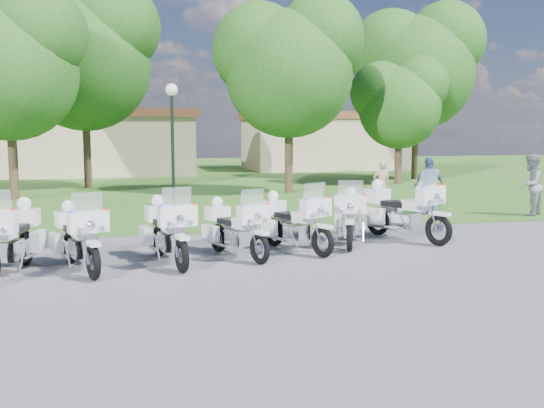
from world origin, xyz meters
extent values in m
plane|color=#5D5D62|center=(0.00, 0.00, 0.00)|extent=(100.00, 100.00, 0.00)
cube|color=#2E611E|center=(0.00, 27.00, 0.00)|extent=(100.00, 48.00, 0.01)
torus|color=black|center=(-5.04, 0.02, 0.34)|extent=(0.25, 0.71, 0.70)
sphere|color=red|center=(-4.97, -1.61, 1.29)|extent=(0.09, 0.09, 0.09)
cube|color=silver|center=(-5.18, -0.83, 0.47)|extent=(0.45, 0.63, 0.35)
cube|color=white|center=(-5.22, -1.08, 0.83)|extent=(0.42, 0.59, 0.23)
cube|color=black|center=(-5.13, -0.52, 0.81)|extent=(0.46, 0.70, 0.13)
cube|color=white|center=(-4.76, -0.18, 0.52)|extent=(0.27, 0.57, 0.38)
cube|color=white|center=(-5.37, -0.08, 0.52)|extent=(0.27, 0.57, 0.38)
cube|color=white|center=(-5.03, 0.05, 0.96)|extent=(0.56, 0.49, 0.33)
sphere|color=white|center=(-5.03, 0.05, 1.23)|extent=(0.27, 0.27, 0.27)
torus|color=black|center=(-3.66, -1.58, 0.32)|extent=(0.33, 0.66, 0.66)
torus|color=black|center=(-4.19, -0.01, 0.32)|extent=(0.33, 0.66, 0.66)
cube|color=white|center=(-3.65, -1.60, 0.67)|extent=(0.31, 0.46, 0.07)
cube|color=white|center=(-3.73, -1.37, 1.03)|extent=(0.74, 0.45, 0.39)
cube|color=silver|center=(-3.75, -1.32, 1.37)|extent=(0.56, 0.29, 0.37)
sphere|color=red|center=(-3.42, -1.33, 1.21)|extent=(0.09, 0.09, 0.09)
sphere|color=#1426E5|center=(-4.01, -1.53, 1.21)|extent=(0.09, 0.09, 0.09)
cube|color=silver|center=(-3.93, -0.78, 0.44)|extent=(0.49, 0.63, 0.33)
cube|color=white|center=(-3.86, -1.00, 0.78)|extent=(0.46, 0.58, 0.22)
cube|color=black|center=(-4.03, -0.50, 0.76)|extent=(0.51, 0.68, 0.12)
cube|color=white|center=(-3.87, -0.05, 0.49)|extent=(0.33, 0.54, 0.35)
cube|color=white|center=(-4.43, -0.24, 0.49)|extent=(0.33, 0.54, 0.35)
cube|color=white|center=(-4.20, 0.02, 0.90)|extent=(0.57, 0.52, 0.31)
sphere|color=white|center=(-4.20, 0.02, 1.16)|extent=(0.25, 0.25, 0.25)
torus|color=black|center=(-2.07, -1.38, 0.33)|extent=(0.26, 0.69, 0.67)
torus|color=black|center=(-2.41, 0.30, 0.33)|extent=(0.26, 0.69, 0.67)
cube|color=white|center=(-2.06, -1.40, 0.68)|extent=(0.27, 0.47, 0.07)
cube|color=white|center=(-2.12, -1.15, 1.06)|extent=(0.76, 0.38, 0.40)
cube|color=silver|center=(-2.13, -1.10, 1.41)|extent=(0.58, 0.23, 0.38)
sphere|color=red|center=(-1.79, -1.15, 1.25)|extent=(0.09, 0.09, 0.09)
sphere|color=#1426E5|center=(-2.42, -1.28, 1.25)|extent=(0.09, 0.09, 0.09)
cube|color=silver|center=(-2.25, -0.52, 0.45)|extent=(0.45, 0.62, 0.34)
cube|color=white|center=(-2.20, -0.76, 0.81)|extent=(0.42, 0.58, 0.22)
cube|color=black|center=(-2.31, -0.23, 0.79)|extent=(0.46, 0.68, 0.12)
cube|color=white|center=(-2.09, 0.21, 0.50)|extent=(0.28, 0.55, 0.36)
cube|color=white|center=(-2.68, 0.09, 0.50)|extent=(0.28, 0.55, 0.36)
cube|color=white|center=(-2.42, 0.32, 0.93)|extent=(0.55, 0.49, 0.32)
sphere|color=white|center=(-2.42, 0.32, 1.19)|extent=(0.26, 0.26, 0.26)
torus|color=black|center=(-0.48, -0.97, 0.31)|extent=(0.36, 0.63, 0.63)
torus|color=black|center=(-1.10, 0.51, 0.31)|extent=(0.36, 0.63, 0.63)
cube|color=white|center=(-0.47, -0.99, 0.64)|extent=(0.32, 0.45, 0.07)
cube|color=white|center=(-0.57, -0.77, 0.99)|extent=(0.71, 0.47, 0.38)
cube|color=silver|center=(-0.59, -0.72, 1.32)|extent=(0.53, 0.31, 0.35)
sphere|color=red|center=(-0.27, -0.71, 1.17)|extent=(0.08, 0.08, 0.08)
sphere|color=#1426E5|center=(-0.82, -0.94, 1.17)|extent=(0.08, 0.08, 0.08)
cube|color=silver|center=(-0.80, -0.21, 0.42)|extent=(0.50, 0.61, 0.32)
cube|color=white|center=(-0.71, -0.42, 0.75)|extent=(0.47, 0.57, 0.21)
cube|color=black|center=(-0.91, 0.05, 0.74)|extent=(0.52, 0.66, 0.11)
cube|color=white|center=(-0.79, 0.49, 0.47)|extent=(0.35, 0.52, 0.34)
cube|color=white|center=(-1.31, 0.27, 0.47)|extent=(0.35, 0.52, 0.34)
cube|color=white|center=(-1.11, 0.53, 0.87)|extent=(0.56, 0.52, 0.30)
sphere|color=white|center=(-1.11, 0.53, 1.11)|extent=(0.25, 0.25, 0.25)
torus|color=black|center=(0.95, -0.64, 0.33)|extent=(0.39, 0.66, 0.66)
torus|color=black|center=(0.26, 0.90, 0.33)|extent=(0.39, 0.66, 0.66)
cube|color=white|center=(0.96, -0.65, 0.67)|extent=(0.34, 0.47, 0.07)
cube|color=white|center=(0.86, -0.43, 1.04)|extent=(0.75, 0.51, 0.40)
cube|color=silver|center=(0.83, -0.37, 1.39)|extent=(0.55, 0.34, 0.37)
sphere|color=red|center=(1.17, -0.35, 1.23)|extent=(0.09, 0.09, 0.09)
sphere|color=#1426E5|center=(0.59, -0.61, 1.23)|extent=(0.09, 0.09, 0.09)
cube|color=silver|center=(0.60, 0.15, 0.45)|extent=(0.53, 0.64, 0.34)
cube|color=white|center=(0.69, -0.07, 0.79)|extent=(0.50, 0.60, 0.22)
cube|color=black|center=(0.47, 0.42, 0.77)|extent=(0.56, 0.70, 0.12)
cube|color=white|center=(0.59, 0.88, 0.49)|extent=(0.37, 0.54, 0.36)
cube|color=white|center=(0.05, 0.64, 0.49)|extent=(0.37, 0.54, 0.36)
cube|color=white|center=(0.25, 0.93, 0.91)|extent=(0.60, 0.56, 0.32)
sphere|color=white|center=(0.25, 0.93, 1.17)|extent=(0.26, 0.26, 0.26)
torus|color=black|center=(1.73, -0.18, 0.33)|extent=(0.36, 0.66, 0.66)
torus|color=black|center=(2.34, 1.38, 0.33)|extent=(0.36, 0.66, 0.66)
cube|color=white|center=(1.72, -0.20, 0.67)|extent=(0.32, 0.47, 0.07)
cube|color=white|center=(1.81, 0.03, 1.04)|extent=(0.75, 0.48, 0.40)
cube|color=silver|center=(1.83, 0.08, 1.39)|extent=(0.56, 0.31, 0.37)
sphere|color=red|center=(2.09, -0.14, 1.23)|extent=(0.09, 0.09, 0.09)
sphere|color=#1426E5|center=(1.50, 0.09, 1.23)|extent=(0.09, 0.09, 0.09)
cube|color=silver|center=(2.04, 0.62, 0.45)|extent=(0.51, 0.64, 0.34)
cube|color=white|center=(1.96, 0.40, 0.79)|extent=(0.48, 0.59, 0.22)
cube|color=black|center=(2.15, 0.89, 0.77)|extent=(0.54, 0.69, 0.12)
cube|color=white|center=(2.56, 1.14, 0.49)|extent=(0.35, 0.54, 0.36)
cube|color=white|center=(2.01, 1.35, 0.49)|extent=(0.35, 0.54, 0.36)
cube|color=white|center=(2.35, 1.41, 0.91)|extent=(0.59, 0.54, 0.32)
sphere|color=white|center=(2.35, 1.41, 1.17)|extent=(0.26, 0.26, 0.26)
torus|color=black|center=(4.01, 0.04, 0.37)|extent=(0.44, 0.74, 0.74)
torus|color=black|center=(3.22, 1.76, 0.37)|extent=(0.44, 0.74, 0.74)
cube|color=white|center=(4.02, 0.02, 0.76)|extent=(0.39, 0.53, 0.08)
cube|color=white|center=(3.90, 0.27, 1.17)|extent=(0.84, 0.58, 0.44)
cube|color=silver|center=(3.88, 0.33, 1.56)|extent=(0.62, 0.38, 0.42)
sphere|color=red|center=(4.26, 0.36, 1.38)|extent=(0.10, 0.10, 0.10)
sphere|color=#1426E5|center=(3.61, 0.06, 1.38)|extent=(0.10, 0.10, 0.10)
cube|color=silver|center=(3.61, 0.92, 0.50)|extent=(0.60, 0.72, 0.38)
cube|color=white|center=(3.72, 0.68, 0.89)|extent=(0.56, 0.67, 0.24)
cube|color=black|center=(3.47, 1.22, 0.87)|extent=(0.63, 0.78, 0.13)
cube|color=white|center=(3.60, 1.74, 0.56)|extent=(0.42, 0.61, 0.40)
cube|color=white|center=(2.99, 1.47, 0.56)|extent=(0.42, 0.61, 0.40)
cube|color=white|center=(3.21, 1.79, 1.02)|extent=(0.67, 0.63, 0.36)
sphere|color=white|center=(3.21, 1.79, 1.31)|extent=(0.29, 0.29, 0.29)
cylinder|color=black|center=(-1.42, 9.64, 2.01)|extent=(0.12, 0.12, 4.02)
sphere|color=white|center=(-1.42, 9.64, 4.17)|extent=(0.44, 0.44, 0.44)
cylinder|color=#38281C|center=(-7.41, 12.87, 1.81)|extent=(0.36, 0.36, 3.62)
sphere|color=#164F18|center=(-7.41, 12.87, 4.94)|extent=(5.27, 5.27, 5.27)
sphere|color=#164F18|center=(-6.18, 12.54, 6.42)|extent=(3.62, 3.62, 3.62)
cylinder|color=#38281C|center=(-4.91, 17.57, 2.13)|extent=(0.36, 0.36, 4.26)
sphere|color=#164F18|center=(-4.91, 17.57, 5.81)|extent=(6.19, 6.19, 6.19)
sphere|color=#164F18|center=(-6.26, 18.06, 6.97)|extent=(4.64, 4.64, 4.64)
sphere|color=#164F18|center=(-3.45, 17.18, 7.55)|extent=(4.26, 4.26, 4.26)
cylinder|color=#38281C|center=(3.84, 12.99, 1.88)|extent=(0.36, 0.36, 3.77)
sphere|color=#164F18|center=(3.84, 12.99, 5.14)|extent=(5.48, 5.48, 5.48)
sphere|color=#164F18|center=(2.64, 13.42, 6.17)|extent=(4.11, 4.11, 4.11)
sphere|color=#164F18|center=(5.12, 12.65, 6.68)|extent=(3.77, 3.77, 3.77)
cylinder|color=#38281C|center=(10.51, 16.16, 1.43)|extent=(0.36, 0.36, 2.86)
sphere|color=#164F18|center=(10.51, 16.16, 3.90)|extent=(4.16, 4.16, 4.16)
sphere|color=#164F18|center=(9.60, 16.49, 4.68)|extent=(3.12, 3.12, 3.12)
sphere|color=#164F18|center=(11.48, 15.90, 5.07)|extent=(2.86, 2.86, 2.86)
cylinder|color=#38281C|center=(12.96, 19.23, 2.19)|extent=(0.36, 0.36, 4.38)
sphere|color=#164F18|center=(12.96, 19.23, 5.97)|extent=(6.36, 6.36, 6.36)
sphere|color=#164F18|center=(11.57, 19.73, 7.16)|extent=(4.77, 4.77, 4.77)
sphere|color=#164F18|center=(14.46, 18.83, 7.76)|extent=(4.38, 4.38, 4.38)
cube|color=tan|center=(-6.00, 28.00, 1.80)|extent=(14.00, 8.00, 3.60)
cube|color=brown|center=(-6.00, 28.00, 3.85)|extent=(14.56, 8.32, 0.50)
cube|color=tan|center=(11.00, 30.00, 1.80)|extent=(11.00, 7.00, 3.60)
cube|color=brown|center=(11.00, 30.00, 3.85)|extent=(11.44, 7.28, 0.50)
imported|color=tan|center=(5.52, 6.82, 0.84)|extent=(0.63, 0.43, 1.67)
imported|color=gray|center=(9.43, 4.12, 0.98)|extent=(1.21, 1.16, 1.96)
imported|color=#394D8A|center=(6.43, 5.12, 0.92)|extent=(1.13, 0.58, 1.85)
camera|label=1|loc=(-3.00, -12.65, 2.62)|focal=40.00mm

